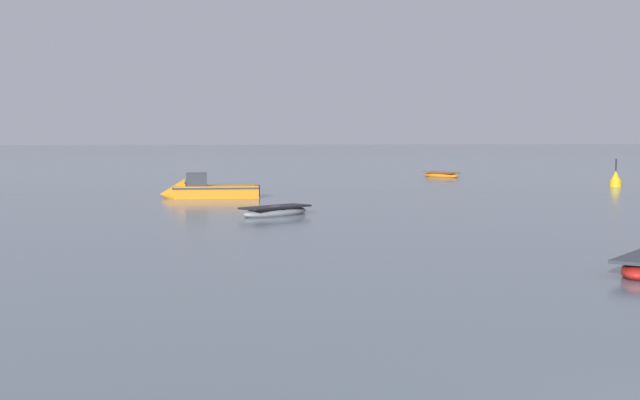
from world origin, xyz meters
name	(u,v)px	position (x,y,z in m)	size (l,w,h in m)	color
rowboat_moored_2	(441,175)	(17.71, 69.44, 0.18)	(3.22, 4.43, 0.67)	orange
motorboat_moored_3	(201,192)	(-5.55, 45.27, 0.35)	(6.28, 2.42, 2.33)	orange
rowboat_moored_4	(275,212)	(-2.29, 32.67, 0.17)	(4.03, 3.48, 0.63)	gray
channel_buoy	(616,181)	(26.17, 52.16, 0.46)	(0.90, 0.90, 2.30)	gold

